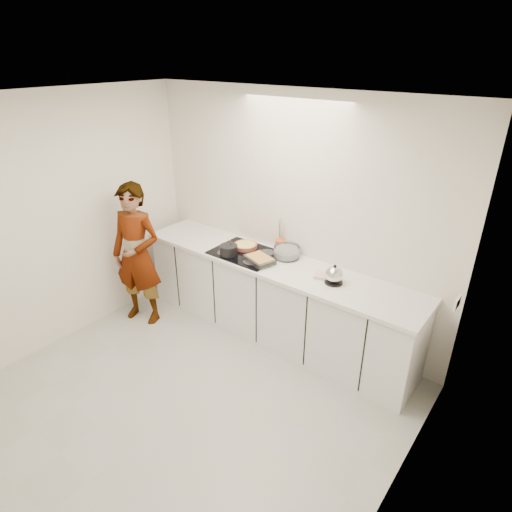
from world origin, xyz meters
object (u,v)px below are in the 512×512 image
Objects in this scene: mixing_bowl at (287,252)px; tart_dish at (245,246)px; saucepan at (229,250)px; baking_dish at (260,259)px; cook at (137,255)px; utensil_crock at (280,245)px; hob at (246,253)px; kettle at (334,275)px.

tart_dish is at bearing -168.82° from mixing_bowl.
saucepan reaches higher than baking_dish.
saucepan is 1.07m from cook.
cook is (-0.94, -0.50, -0.15)m from saucepan.
cook is at bearing -142.31° from tart_dish.
cook is (-1.30, -0.94, -0.15)m from utensil_crock.
mixing_bowl is 0.18m from utensil_crock.
cook is at bearing -148.21° from hob.
tart_dish is (-0.09, 0.09, 0.03)m from hob.
baking_dish is at bearing -116.89° from mixing_bowl.
utensil_crock is (0.25, 0.28, 0.06)m from hob.
cook is at bearing -162.81° from kettle.
utensil_crock is (0.34, 0.19, 0.03)m from tart_dish.
tart_dish is 1.00× the size of baking_dish.
hob is 0.20m from saucepan.
baking_dish is 1.43m from cook.
kettle reaches higher than tart_dish.
baking_dish is at bearing 9.26° from saucepan.
kettle is at bearing -19.03° from utensil_crock.
tart_dish is 0.21× the size of cook.
tart_dish is 1.79× the size of saucepan.
mixing_bowl is at bearing 13.10° from cook.
utensil_crock is at bearing 90.73° from baking_dish.
baking_dish is 0.32m from mixing_bowl.
tart_dish is 1.00× the size of mixing_bowl.
hob is at bearing 14.78° from cook.
tart_dish is 0.39m from utensil_crock.
cook is at bearing -149.89° from mixing_bowl.
cook is at bearing -144.32° from utensil_crock.
utensil_crock reaches higher than hob.
mixing_bowl is at bearing -32.16° from utensil_crock.
kettle is (1.15, -0.09, 0.04)m from tart_dish.
utensil_crock reaches higher than baking_dish.
utensil_crock is 1.61m from cook.
kettle is (0.81, 0.10, 0.04)m from baking_dish.
saucepan reaches higher than mixing_bowl.
hob is 0.44× the size of cook.
tart_dish is at bearing 83.39° from saucepan.
hob is 1.24m from cook.
cook is (-1.45, -0.84, -0.14)m from mixing_bowl.
kettle is (1.18, 0.16, 0.02)m from saucepan.
saucepan and kettle have the same top height.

